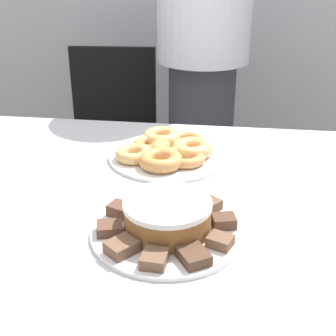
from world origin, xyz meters
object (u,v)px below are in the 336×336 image
(office_chair_left, at_px, (112,153))
(frosted_cake, at_px, (167,215))
(person_standing, at_px, (203,49))
(plate_donuts, at_px, (168,156))
(plate_cake, at_px, (167,231))

(office_chair_left, bearing_deg, frosted_cake, -73.78)
(office_chair_left, bearing_deg, person_standing, -8.30)
(person_standing, height_order, frosted_cake, person_standing)
(office_chair_left, bearing_deg, plate_donuts, -67.37)
(plate_cake, relative_size, plate_donuts, 0.95)
(plate_donuts, relative_size, frosted_cake, 1.84)
(person_standing, height_order, plate_cake, person_standing)
(frosted_cake, bearing_deg, office_chair_left, 110.49)
(plate_donuts, bearing_deg, plate_cake, -82.61)
(office_chair_left, distance_m, plate_cake, 1.23)
(office_chair_left, xyz_separation_m, plate_donuts, (0.36, -0.72, 0.32))
(plate_cake, xyz_separation_m, plate_donuts, (-0.05, 0.39, 0.00))
(office_chair_left, height_order, frosted_cake, office_chair_left)
(person_standing, height_order, office_chair_left, person_standing)
(person_standing, bearing_deg, office_chair_left, 175.96)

